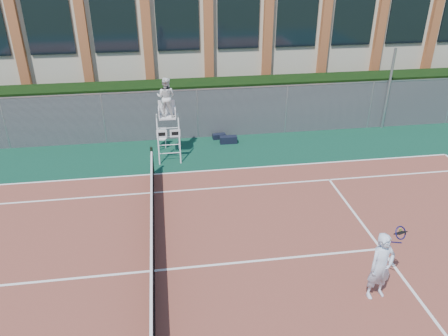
{
  "coord_description": "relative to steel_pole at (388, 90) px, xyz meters",
  "views": [
    {
      "loc": [
        0.53,
        -9.2,
        7.76
      ],
      "look_at": [
        2.32,
        3.0,
        1.39
      ],
      "focal_mm": 35.0,
      "sensor_mm": 36.0,
      "label": 1
    }
  ],
  "objects": [
    {
      "name": "ground",
      "position": [
        -10.7,
        -8.7,
        -1.85
      ],
      "size": [
        120.0,
        120.0,
        0.0
      ],
      "primitive_type": "plane",
      "color": "#233814"
    },
    {
      "name": "apron",
      "position": [
        -10.7,
        -7.7,
        -1.85
      ],
      "size": [
        36.0,
        20.0,
        0.01
      ],
      "primitive_type": "cube",
      "color": "#0D3C2A",
      "rests_on": "ground"
    },
    {
      "name": "tennis_court",
      "position": [
        -10.7,
        -8.7,
        -1.83
      ],
      "size": [
        23.77,
        10.97,
        0.02
      ],
      "primitive_type": "cube",
      "color": "brown",
      "rests_on": "apron"
    },
    {
      "name": "tennis_net",
      "position": [
        -10.7,
        -8.7,
        -1.32
      ],
      "size": [
        0.1,
        11.3,
        1.1
      ],
      "color": "black",
      "rests_on": "ground"
    },
    {
      "name": "fence",
      "position": [
        -10.7,
        0.1,
        -0.75
      ],
      "size": [
        40.0,
        0.06,
        2.2
      ],
      "primitive_type": null,
      "color": "#595E60",
      "rests_on": "ground"
    },
    {
      "name": "hedge",
      "position": [
        -10.7,
        1.3,
        -0.75
      ],
      "size": [
        40.0,
        1.4,
        2.2
      ],
      "primitive_type": "cube",
      "color": "black",
      "rests_on": "ground"
    },
    {
      "name": "building",
      "position": [
        -10.7,
        9.25,
        2.29
      ],
      "size": [
        45.0,
        10.6,
        8.22
      ],
      "color": "beige",
      "rests_on": "ground"
    },
    {
      "name": "steel_pole",
      "position": [
        0.0,
        0.0,
        0.0
      ],
      "size": [
        0.12,
        0.12,
        3.71
      ],
      "primitive_type": "cylinder",
      "color": "#9EA0A5",
      "rests_on": "ground"
    },
    {
      "name": "umpire_chair",
      "position": [
        -10.03,
        -1.66,
        0.57
      ],
      "size": [
        0.92,
        1.42,
        3.31
      ],
      "color": "white",
      "rests_on": "ground"
    },
    {
      "name": "plastic_chair",
      "position": [
        -10.3,
        -0.63,
        -1.37
      ],
      "size": [
        0.4,
        0.4,
        0.8
      ],
      "color": "silver",
      "rests_on": "apron"
    },
    {
      "name": "sports_bag_near",
      "position": [
        -7.45,
        -0.72,
        -1.69
      ],
      "size": [
        0.74,
        0.31,
        0.32
      ],
      "primitive_type": "cube",
      "rotation": [
        0.0,
        0.0,
        -0.01
      ],
      "color": "black",
      "rests_on": "apron"
    },
    {
      "name": "sports_bag_far",
      "position": [
        -7.79,
        -0.19,
        -1.73
      ],
      "size": [
        0.59,
        0.32,
        0.23
      ],
      "primitive_type": "cube",
      "rotation": [
        0.0,
        0.0,
        0.13
      ],
      "color": "black",
      "rests_on": "apron"
    },
    {
      "name": "tennis_player",
      "position": [
        -5.29,
        -10.4,
        -0.92
      ],
      "size": [
        1.03,
        0.73,
        1.81
      ],
      "color": "#D2E4FC",
      "rests_on": "tennis_court"
    }
  ]
}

